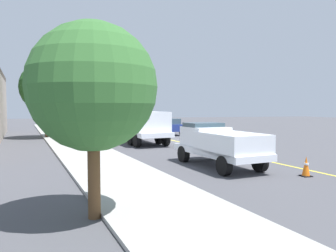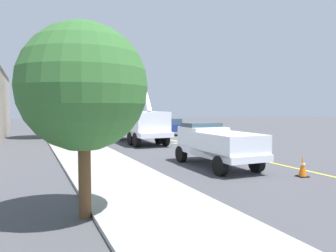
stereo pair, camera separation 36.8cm
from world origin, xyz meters
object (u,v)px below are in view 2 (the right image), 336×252
service_pickup_truck (216,144)px  traffic_signal_mast (81,76)px  traffic_cone_mid_front (143,133)px  utility_bucket_truck (138,123)px  traffic_cone_leading (303,167)px  passing_minivan (168,125)px

service_pickup_truck → traffic_signal_mast: 16.35m
service_pickup_truck → traffic_cone_mid_front: size_ratio=7.79×
utility_bucket_truck → service_pickup_truck: size_ratio=1.45×
utility_bucket_truck → traffic_cone_leading: utility_bucket_truck is taller
utility_bucket_truck → service_pickup_truck: utility_bucket_truck is taller
utility_bucket_truck → service_pickup_truck: (-11.62, -2.10, -0.49)m
utility_bucket_truck → traffic_cone_mid_front: size_ratio=11.28×
passing_minivan → utility_bucket_truck: bearing=148.6°
utility_bucket_truck → service_pickup_truck: bearing=-169.8°
traffic_cone_mid_front → service_pickup_truck: bearing=-176.7°
traffic_signal_mast → passing_minivan: bearing=-64.3°
traffic_cone_leading → traffic_cone_mid_front: (19.19, 3.56, -0.04)m
passing_minivan → traffic_cone_mid_front: 3.79m
traffic_cone_mid_front → utility_bucket_truck: bearing=166.0°
service_pickup_truck → traffic_cone_leading: 3.99m
passing_minivan → service_pickup_truck: bearing=173.6°
utility_bucket_truck → traffic_cone_mid_front: (4.64, -1.16, -1.24)m
passing_minivan → traffic_cone_leading: 21.41m
service_pickup_truck → passing_minivan: bearing=-6.4°
utility_bucket_truck → traffic_signal_mast: size_ratio=1.06×
service_pickup_truck → traffic_cone_mid_front: 16.31m
utility_bucket_truck → traffic_cone_mid_front: utility_bucket_truck is taller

